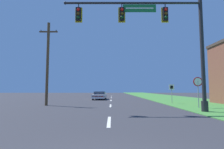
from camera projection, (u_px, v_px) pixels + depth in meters
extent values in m
cube|color=#428438|center=(169.00, 98.00, 32.13)|extent=(10.00, 110.00, 0.04)
cube|color=silver|center=(110.00, 121.00, 8.27)|extent=(0.16, 2.80, 0.01)
cube|color=silver|center=(111.00, 106.00, 16.24)|extent=(0.16, 2.80, 0.01)
cube|color=silver|center=(112.00, 100.00, 24.21)|extent=(0.16, 2.80, 0.01)
cube|color=silver|center=(112.00, 98.00, 32.18)|extent=(0.16, 2.80, 0.01)
cube|color=silver|center=(112.00, 96.00, 40.15)|extent=(0.16, 2.80, 0.01)
cylinder|color=#232326|center=(206.00, 106.00, 11.73)|extent=(0.44, 0.44, 0.70)
cylinder|color=#232326|center=(203.00, 51.00, 12.05)|extent=(0.26, 0.26, 8.20)
cylinder|color=#232326|center=(133.00, 3.00, 12.38)|extent=(9.59, 0.16, 0.16)
sphere|color=#232326|center=(66.00, 3.00, 12.40)|extent=(0.21, 0.21, 0.21)
cube|color=#196B33|center=(140.00, 8.00, 12.34)|extent=(2.33, 0.06, 0.55)
cube|color=white|center=(140.00, 8.00, 12.31)|extent=(1.96, 0.01, 0.08)
cylinder|color=black|center=(79.00, 5.00, 12.38)|extent=(0.06, 0.06, 0.35)
cube|color=yellow|center=(80.00, 15.00, 12.46)|extent=(0.50, 0.03, 1.11)
cube|color=black|center=(79.00, 14.00, 12.32)|extent=(0.34, 0.24, 0.95)
sphere|color=red|center=(79.00, 9.00, 12.21)|extent=(0.22, 0.22, 0.22)
sphere|color=#51380F|center=(79.00, 13.00, 12.18)|extent=(0.22, 0.22, 0.22)
sphere|color=#0F3D19|center=(79.00, 17.00, 12.16)|extent=(0.22, 0.22, 0.22)
cylinder|color=black|center=(123.00, 5.00, 12.36)|extent=(0.06, 0.06, 0.35)
cube|color=yellow|center=(123.00, 15.00, 12.44)|extent=(0.50, 0.03, 1.11)
cube|color=black|center=(123.00, 14.00, 12.31)|extent=(0.34, 0.24, 0.95)
sphere|color=red|center=(123.00, 9.00, 12.19)|extent=(0.22, 0.22, 0.22)
sphere|color=#51380F|center=(123.00, 13.00, 12.17)|extent=(0.22, 0.22, 0.22)
sphere|color=#0F3D19|center=(123.00, 17.00, 12.14)|extent=(0.22, 0.22, 0.22)
cylinder|color=black|center=(166.00, 5.00, 12.35)|extent=(0.06, 0.06, 0.35)
cube|color=yellow|center=(166.00, 15.00, 12.43)|extent=(0.50, 0.03, 1.11)
cube|color=black|center=(166.00, 14.00, 12.29)|extent=(0.34, 0.24, 0.95)
sphere|color=red|center=(167.00, 9.00, 12.18)|extent=(0.22, 0.22, 0.22)
sphere|color=#51380F|center=(167.00, 13.00, 12.16)|extent=(0.22, 0.22, 0.22)
sphere|color=#0F3D19|center=(167.00, 17.00, 12.13)|extent=(0.22, 0.22, 0.22)
cylinder|color=black|center=(107.00, 97.00, 28.30)|extent=(0.22, 0.64, 0.64)
cylinder|color=black|center=(97.00, 97.00, 28.37)|extent=(0.22, 0.64, 0.64)
cylinder|color=black|center=(105.00, 98.00, 25.05)|extent=(0.22, 0.64, 0.64)
cylinder|color=black|center=(94.00, 98.00, 25.12)|extent=(0.22, 0.64, 0.64)
cube|color=silver|center=(100.00, 96.00, 26.73)|extent=(2.02, 4.74, 0.55)
cube|color=#283342|center=(101.00, 93.00, 26.88)|extent=(1.69, 2.03, 0.42)
cube|color=silver|center=(101.00, 92.00, 26.90)|extent=(1.65, 1.99, 0.06)
cube|color=#B71414|center=(99.00, 96.00, 24.44)|extent=(1.68, 0.13, 0.14)
cylinder|color=gray|center=(199.00, 94.00, 14.31)|extent=(0.07, 0.07, 2.20)
cylinder|color=red|center=(199.00, 82.00, 14.40)|extent=(0.76, 0.04, 0.76)
cylinder|color=white|center=(199.00, 82.00, 14.38)|extent=(0.61, 0.01, 0.61)
cylinder|color=gray|center=(173.00, 94.00, 18.77)|extent=(0.06, 0.06, 2.00)
cube|color=white|center=(172.00, 87.00, 18.83)|extent=(0.55, 0.04, 0.60)
cube|color=black|center=(173.00, 87.00, 18.81)|extent=(0.31, 0.01, 0.34)
cylinder|color=brown|center=(48.00, 63.00, 16.97)|extent=(0.26, 0.26, 8.10)
cube|color=brown|center=(49.00, 32.00, 17.24)|extent=(1.80, 0.12, 0.12)
cylinder|color=#333338|center=(42.00, 31.00, 17.25)|extent=(0.08, 0.08, 0.12)
cylinder|color=#333338|center=(57.00, 31.00, 17.25)|extent=(0.08, 0.08, 0.12)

